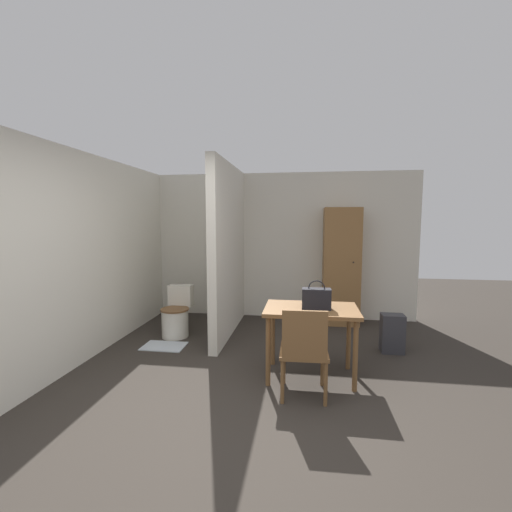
{
  "coord_description": "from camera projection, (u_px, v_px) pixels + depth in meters",
  "views": [
    {
      "loc": [
        0.61,
        -2.49,
        1.69
      ],
      "look_at": [
        -0.01,
        1.88,
        1.23
      ],
      "focal_mm": 24.0,
      "sensor_mm": 36.0,
      "label": 1
    }
  ],
  "objects": [
    {
      "name": "ground_plane",
      "position": [
        224.0,
        435.0,
        2.71
      ],
      "size": [
        16.0,
        16.0,
        0.0
      ],
      "primitive_type": "plane",
      "color": "#2D2823"
    },
    {
      "name": "wall_back",
      "position": [
        270.0,
        246.0,
        6.01
      ],
      "size": [
        4.96,
        0.12,
        2.5
      ],
      "color": "beige",
      "rests_on": "ground_plane"
    },
    {
      "name": "wall_left",
      "position": [
        104.0,
        254.0,
        4.55
      ],
      "size": [
        0.12,
        4.42,
        2.5
      ],
      "color": "beige",
      "rests_on": "ground_plane"
    },
    {
      "name": "partition_wall",
      "position": [
        229.0,
        250.0,
        5.08
      ],
      "size": [
        0.12,
        1.91,
        2.5
      ],
      "color": "beige",
      "rests_on": "ground_plane"
    },
    {
      "name": "dining_table",
      "position": [
        311.0,
        317.0,
        3.65
      ],
      "size": [
        0.98,
        0.64,
        0.76
      ],
      "color": "brown",
      "rests_on": "ground_plane"
    },
    {
      "name": "wooden_chair",
      "position": [
        304.0,
        349.0,
        3.22
      ],
      "size": [
        0.47,
        0.47,
        0.89
      ],
      "rotation": [
        0.0,
        0.0,
        0.03
      ],
      "color": "brown",
      "rests_on": "ground_plane"
    },
    {
      "name": "toilet",
      "position": [
        177.0,
        316.0,
        5.03
      ],
      "size": [
        0.41,
        0.55,
        0.71
      ],
      "color": "silver",
      "rests_on": "ground_plane"
    },
    {
      "name": "handbag",
      "position": [
        316.0,
        298.0,
        3.59
      ],
      "size": [
        0.3,
        0.14,
        0.3
      ],
      "color": "black",
      "rests_on": "dining_table"
    },
    {
      "name": "wooden_cabinet",
      "position": [
        341.0,
        266.0,
        5.57
      ],
      "size": [
        0.58,
        0.47,
        1.9
      ],
      "color": "brown",
      "rests_on": "ground_plane"
    },
    {
      "name": "bath_mat",
      "position": [
        164.0,
        346.0,
        4.6
      ],
      "size": [
        0.56,
        0.37,
        0.01
      ],
      "color": "#B2BCC6",
      "rests_on": "ground_plane"
    },
    {
      "name": "space_heater",
      "position": [
        392.0,
        333.0,
        4.38
      ],
      "size": [
        0.28,
        0.2,
        0.5
      ],
      "color": "#2D2D33",
      "rests_on": "ground_plane"
    }
  ]
}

